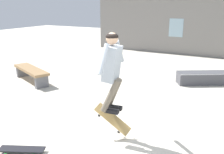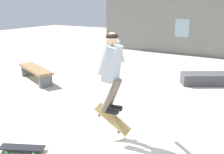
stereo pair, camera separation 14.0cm
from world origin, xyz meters
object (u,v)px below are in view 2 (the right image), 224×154
object	(u,v)px
park_bench	(35,71)
skateboard_resting	(22,148)
skate_ledge	(210,79)
skateboard_flipping	(113,119)
skater	(112,66)

from	to	relation	value
park_bench	skateboard_resting	size ratio (longest dim) A/B	2.39
skate_ledge	skateboard_resting	size ratio (longest dim) A/B	2.24
park_bench	skateboard_flipping	size ratio (longest dim) A/B	2.78
park_bench	skateboard_flipping	world-z (taller)	skateboard_flipping
skater	skateboard_flipping	size ratio (longest dim) A/B	2.12
skater	skateboard_resting	size ratio (longest dim) A/B	1.82
skate_ledge	skateboard_resting	bearing A→B (deg)	-141.82
skate_ledge	skateboard_flipping	size ratio (longest dim) A/B	2.60
park_bench	skater	bearing A→B (deg)	-2.70
park_bench	skater	world-z (taller)	skater
skateboard_flipping	skateboard_resting	xyz separation A→B (m)	(-1.11, -1.24, -0.30)
skateboard_flipping	skateboard_resting	distance (m)	1.69
skate_ledge	skater	distance (m)	4.70
skate_ledge	skater	bearing A→B (deg)	-133.79
skateboard_flipping	skateboard_resting	size ratio (longest dim) A/B	0.86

